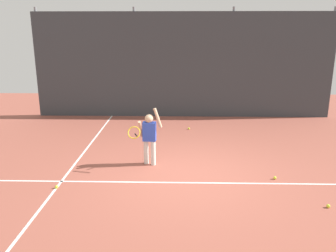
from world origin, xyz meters
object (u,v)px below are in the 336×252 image
tennis_ball_2 (328,206)px  tennis_ball_4 (56,187)px  tennis_player (149,135)px  tennis_ball_0 (189,128)px  tennis_ball_1 (275,178)px

tennis_ball_2 → tennis_ball_4: (-5.07, 0.64, 0.00)m
tennis_ball_2 → tennis_ball_4: same height
tennis_player → tennis_ball_0: bearing=76.2°
tennis_player → tennis_ball_4: 2.30m
tennis_ball_0 → tennis_ball_2: size_ratio=1.00×
tennis_ball_1 → tennis_ball_2: 1.34m
tennis_ball_4 → tennis_ball_2: bearing=-7.2°
tennis_player → tennis_ball_1: size_ratio=20.46×
tennis_ball_4 → tennis_ball_1: bearing=7.0°
tennis_player → tennis_ball_4: (-1.74, -1.32, -0.69)m
tennis_player → tennis_ball_1: tennis_player is taller
tennis_ball_2 → tennis_ball_1: bearing=117.1°
tennis_player → tennis_ball_1: bearing=-10.6°
tennis_ball_0 → tennis_ball_1: bearing=-65.8°
tennis_ball_1 → tennis_ball_2: same height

